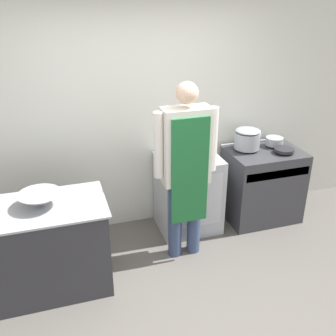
{
  "coord_description": "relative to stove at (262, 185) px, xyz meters",
  "views": [
    {
      "loc": [
        -0.91,
        -2.36,
        2.61
      ],
      "look_at": [
        0.12,
        0.92,
        1.02
      ],
      "focal_mm": 42.0,
      "sensor_mm": 36.0,
      "label": 1
    }
  ],
  "objects": [
    {
      "name": "wall_back",
      "position": [
        -1.44,
        0.39,
        0.91
      ],
      "size": [
        8.0,
        0.05,
        2.7
      ],
      "color": "silver",
      "rests_on": "ground_plane"
    },
    {
      "name": "prep_counter",
      "position": [
        -2.63,
        -0.52,
        -0.01
      ],
      "size": [
        1.35,
        0.7,
        0.86
      ],
      "color": "#2D2D33",
      "rests_on": "ground_plane"
    },
    {
      "name": "saute_pan",
      "position": [
        0.17,
        -0.11,
        0.47
      ],
      "size": [
        0.23,
        0.23,
        0.04
      ],
      "color": "#262628",
      "rests_on": "stove"
    },
    {
      "name": "ground_plane",
      "position": [
        -1.44,
        -1.32,
        -0.44
      ],
      "size": [
        14.0,
        14.0,
        0.0
      ],
      "primitive_type": "plane",
      "color": "#5B5651"
    },
    {
      "name": "sauce_pot",
      "position": [
        0.17,
        0.11,
        0.5
      ],
      "size": [
        0.21,
        0.21,
        0.09
      ],
      "color": "#9EA0A8",
      "rests_on": "stove"
    },
    {
      "name": "stove",
      "position": [
        0.0,
        0.0,
        0.0
      ],
      "size": [
        0.86,
        0.62,
        0.89
      ],
      "color": "#38383D",
      "rests_on": "ground_plane"
    },
    {
      "name": "person_cook",
      "position": [
        -1.14,
        -0.42,
        0.62
      ],
      "size": [
        0.64,
        0.24,
        1.85
      ],
      "color": "#38476B",
      "rests_on": "ground_plane"
    },
    {
      "name": "stock_pot",
      "position": [
        -0.19,
        0.11,
        0.58
      ],
      "size": [
        0.3,
        0.3,
        0.24
      ],
      "color": "#9EA0A8",
      "rests_on": "stove"
    },
    {
      "name": "fridge_unit",
      "position": [
        -0.93,
        0.05,
        0.01
      ],
      "size": [
        0.68,
        0.58,
        0.89
      ],
      "color": "#A8ADB2",
      "rests_on": "ground_plane"
    },
    {
      "name": "mixing_bowl",
      "position": [
        -2.51,
        -0.51,
        0.49
      ],
      "size": [
        0.38,
        0.38,
        0.13
      ],
      "color": "#9EA0A8",
      "rests_on": "prep_counter"
    }
  ]
}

